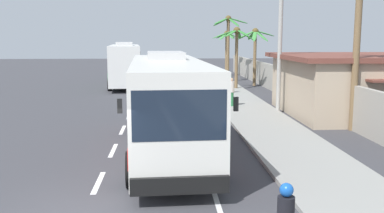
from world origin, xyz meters
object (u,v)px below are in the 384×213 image
object	(u,v)px
pedestrian_near_kerb	(229,82)
palm_third	(359,7)
palm_farthest	(237,43)
motorcycle_beside_bus	(196,98)
palm_second	(226,43)
palm_nearest	(255,42)
pedestrian_midwalk	(231,91)
coach_bus_foreground	(168,101)
utility_pole_mid	(279,26)
palm_fourth	(228,34)
coach_bus_far_lane	(125,63)

from	to	relation	value
pedestrian_near_kerb	palm_third	size ratio (longest dim) A/B	0.21
palm_third	palm_farthest	world-z (taller)	palm_third
motorcycle_beside_bus	palm_second	bearing A→B (deg)	77.48
palm_third	palm_nearest	bearing A→B (deg)	92.06
pedestrian_midwalk	coach_bus_foreground	bearing A→B (deg)	-178.06
pedestrian_near_kerb	utility_pole_mid	size ratio (longest dim) A/B	0.17
palm_second	palm_third	world-z (taller)	palm_third
palm_third	palm_fourth	size ratio (longest dim) A/B	1.24
coach_bus_foreground	palm_third	world-z (taller)	palm_third
motorcycle_beside_bus	palm_nearest	size ratio (longest dim) A/B	0.39
palm_nearest	palm_fourth	bearing A→B (deg)	118.55
coach_bus_far_lane	utility_pole_mid	xyz separation A→B (m)	(9.74, -14.34, 2.86)
coach_bus_far_lane	pedestrian_midwalk	world-z (taller)	coach_bus_far_lane
pedestrian_near_kerb	palm_second	world-z (taller)	palm_second
pedestrian_near_kerb	palm_second	distance (m)	15.99
coach_bus_far_lane	pedestrian_midwalk	xyz separation A→B (m)	(7.44, -12.50, -0.97)
palm_second	palm_third	size ratio (longest dim) A/B	0.64
coach_bus_foreground	palm_third	xyz separation A→B (m)	(8.47, 3.28, 3.64)
motorcycle_beside_bus	palm_nearest	xyz separation A→B (m)	(6.08, 12.59, 3.14)
coach_bus_far_lane	pedestrian_midwalk	size ratio (longest dim) A/B	6.37
pedestrian_midwalk	palm_second	bearing A→B (deg)	16.09
pedestrian_near_kerb	coach_bus_foreground	bearing A→B (deg)	62.36
coach_bus_foreground	utility_pole_mid	distance (m)	10.60
palm_farthest	utility_pole_mid	bearing A→B (deg)	-87.59
palm_second	palm_nearest	bearing A→B (deg)	-82.90
coach_bus_foreground	utility_pole_mid	world-z (taller)	utility_pole_mid
motorcycle_beside_bus	pedestrian_midwalk	distance (m)	2.21
motorcycle_beside_bus	palm_farthest	xyz separation A→B (m)	(3.99, 9.65, 3.11)
coach_bus_far_lane	palm_farthest	bearing A→B (deg)	-18.41
palm_second	motorcycle_beside_bus	bearing A→B (deg)	-102.52
pedestrian_midwalk	motorcycle_beside_bus	bearing A→B (deg)	119.47
pedestrian_near_kerb	palm_farthest	bearing A→B (deg)	-120.08
pedestrian_near_kerb	palm_fourth	distance (m)	10.32
coach_bus_far_lane	palm_fourth	xyz separation A→B (m)	(9.49, 3.29, 2.54)
motorcycle_beside_bus	utility_pole_mid	distance (m)	6.33
pedestrian_midwalk	palm_nearest	bearing A→B (deg)	5.65
utility_pole_mid	motorcycle_beside_bus	bearing A→B (deg)	160.21
motorcycle_beside_bus	palm_fourth	distance (m)	17.02
pedestrian_near_kerb	motorcycle_beside_bus	bearing A→B (deg)	53.94
palm_farthest	coach_bus_far_lane	bearing A→B (deg)	161.59
coach_bus_foreground	pedestrian_near_kerb	bearing A→B (deg)	73.99
palm_nearest	coach_bus_foreground	bearing A→B (deg)	-109.26
palm_fourth	pedestrian_midwalk	bearing A→B (deg)	-97.37
pedestrian_near_kerb	coach_bus_far_lane	bearing A→B (deg)	-49.23
coach_bus_foreground	motorcycle_beside_bus	distance (m)	9.92
motorcycle_beside_bus	palm_fourth	xyz separation A→B (m)	(4.21, 16.03, 3.86)
pedestrian_near_kerb	pedestrian_midwalk	distance (m)	6.24
palm_nearest	palm_second	distance (m)	9.55
coach_bus_foreground	pedestrian_midwalk	size ratio (longest dim) A/B	6.56
pedestrian_midwalk	palm_nearest	xyz separation A→B (m)	(3.92, 12.35, 2.79)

